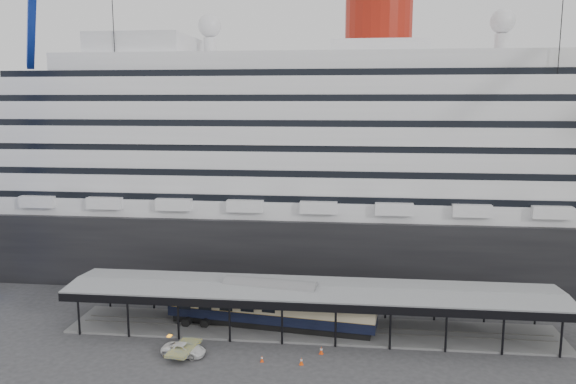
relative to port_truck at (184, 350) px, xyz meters
name	(u,v)px	position (x,y,z in m)	size (l,w,h in m)	color
ground	(308,349)	(12.69, 2.98, -0.64)	(200.00, 200.00, 0.00)	#313134
cruise_ship	(324,151)	(12.74, 34.98, 17.71)	(130.00, 30.00, 43.90)	black
platform_canopy	(311,311)	(12.69, 7.98, 1.73)	(56.00, 9.18, 5.30)	slate
port_truck	(184,350)	(0.00, 0.00, 0.00)	(2.11, 4.58, 1.27)	white
pullman_carriage	(270,305)	(7.94, 7.98, 2.25)	(24.61, 6.32, 23.97)	black
traffic_cone_left	(262,359)	(8.28, -0.51, -0.30)	(0.43, 0.43, 0.68)	#EC440D
traffic_cone_mid	(301,361)	(12.31, -0.70, -0.24)	(0.49, 0.49, 0.79)	#E94C0C
traffic_cone_right	(321,350)	(14.17, 1.94, -0.22)	(0.52, 0.52, 0.83)	#F1450D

